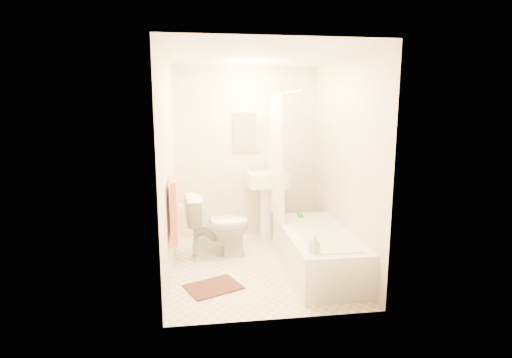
{
  "coord_description": "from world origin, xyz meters",
  "views": [
    {
      "loc": [
        -0.65,
        -4.4,
        1.85
      ],
      "look_at": [
        0.0,
        0.25,
        1.0
      ],
      "focal_mm": 28.0,
      "sensor_mm": 36.0,
      "label": 1
    }
  ],
  "objects": [
    {
      "name": "bath_mat",
      "position": [
        -0.55,
        -0.5,
        0.01
      ],
      "size": [
        0.65,
        0.58,
        0.02
      ],
      "primitive_type": "cube",
      "rotation": [
        0.0,
        0.0,
        0.42
      ],
      "color": "#482720",
      "rests_on": "floor"
    },
    {
      "name": "wall_left",
      "position": [
        -1.0,
        0.0,
        1.2
      ],
      "size": [
        0.02,
        2.4,
        2.4
      ],
      "primitive_type": "cube",
      "color": "beige",
      "rests_on": "ground"
    },
    {
      "name": "mirror",
      "position": [
        0.0,
        1.18,
        1.5
      ],
      "size": [
        0.4,
        0.03,
        0.55
      ],
      "primitive_type": "cube",
      "color": "white",
      "rests_on": "wall_back"
    },
    {
      "name": "soap_bottle",
      "position": [
        0.42,
        -0.85,
        0.55
      ],
      "size": [
        0.11,
        0.11,
        0.18
      ],
      "primitive_type": "imported",
      "rotation": [
        0.0,
        0.0,
        0.39
      ],
      "color": "silver",
      "rests_on": "bathtub"
    },
    {
      "name": "bathtub",
      "position": [
        0.64,
        -0.2,
        0.23
      ],
      "size": [
        0.72,
        1.64,
        0.46
      ],
      "primitive_type": null,
      "color": "white",
      "rests_on": "floor"
    },
    {
      "name": "shower_curtain",
      "position": [
        0.3,
        0.5,
        1.22
      ],
      "size": [
        0.04,
        0.8,
        1.55
      ],
      "primitive_type": "cube",
      "color": "silver",
      "rests_on": "curtain_rod"
    },
    {
      "name": "wall_back",
      "position": [
        0.0,
        1.2,
        1.2
      ],
      "size": [
        2.0,
        0.02,
        2.4
      ],
      "primitive_type": "cube",
      "color": "beige",
      "rests_on": "ground"
    },
    {
      "name": "toilet",
      "position": [
        -0.46,
        0.41,
        0.39
      ],
      "size": [
        0.84,
        0.54,
        0.78
      ],
      "primitive_type": "imported",
      "rotation": [
        0.0,
        0.0,
        1.69
      ],
      "color": "white",
      "rests_on": "floor"
    },
    {
      "name": "wall_right",
      "position": [
        1.0,
        0.0,
        1.2
      ],
      "size": [
        0.02,
        2.4,
        2.4
      ],
      "primitive_type": "cube",
      "color": "beige",
      "rests_on": "ground"
    },
    {
      "name": "towel_bar",
      "position": [
        -0.96,
        -0.25,
        1.1
      ],
      "size": [
        0.02,
        0.6,
        0.02
      ],
      "primitive_type": "cylinder",
      "rotation": [
        1.57,
        0.0,
        0.0
      ],
      "color": "silver",
      "rests_on": "wall_left"
    },
    {
      "name": "floor",
      "position": [
        0.0,
        0.0,
        0.0
      ],
      "size": [
        2.4,
        2.4,
        0.0
      ],
      "primitive_type": "plane",
      "color": "beige",
      "rests_on": "ground"
    },
    {
      "name": "ceiling",
      "position": [
        0.0,
        0.0,
        2.4
      ],
      "size": [
        2.4,
        2.4,
        0.0
      ],
      "primitive_type": "plane",
      "color": "white",
      "rests_on": "ground"
    },
    {
      "name": "towel",
      "position": [
        -0.93,
        -0.25,
        0.78
      ],
      "size": [
        0.06,
        0.45,
        0.66
      ],
      "primitive_type": "cube",
      "color": "#CC7266",
      "rests_on": "towel_bar"
    },
    {
      "name": "scrub_brush",
      "position": [
        0.6,
        0.44,
        0.48
      ],
      "size": [
        0.09,
        0.22,
        0.04
      ],
      "primitive_type": "cube",
      "rotation": [
        0.0,
        0.0,
        -0.14
      ],
      "color": "green",
      "rests_on": "bathtub"
    },
    {
      "name": "curtain_rod",
      "position": [
        0.3,
        0.1,
        2.0
      ],
      "size": [
        0.03,
        1.7,
        0.03
      ],
      "primitive_type": "cylinder",
      "rotation": [
        1.57,
        0.0,
        0.0
      ],
      "color": "silver",
      "rests_on": "wall_back"
    },
    {
      "name": "toilet_paper",
      "position": [
        -0.93,
        0.12,
        0.7
      ],
      "size": [
        0.11,
        0.12,
        0.12
      ],
      "primitive_type": "cylinder",
      "rotation": [
        0.0,
        1.57,
        0.0
      ],
      "color": "white",
      "rests_on": "wall_left"
    },
    {
      "name": "sink",
      "position": [
        0.25,
        0.95,
        0.52
      ],
      "size": [
        0.56,
        0.46,
        1.04
      ],
      "primitive_type": null,
      "rotation": [
        0.0,
        0.0,
        0.07
      ],
      "color": "white",
      "rests_on": "floor"
    }
  ]
}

